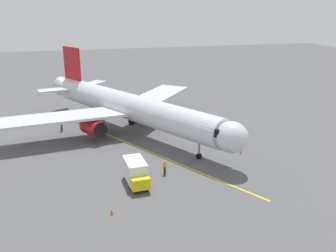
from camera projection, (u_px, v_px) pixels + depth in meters
The scene contains 10 objects.
ground_plane at pixel (128, 129), 56.58m from camera, with size 220.00×220.00×0.00m, color #565659.
apron_lead_in_line at pixel (138, 147), 49.18m from camera, with size 0.24×40.00×0.01m, color yellow.
airplane at pixel (129, 107), 53.61m from camera, with size 31.07×36.86×11.50m.
ground_crew_marshaller at pixel (165, 167), 41.06m from camera, with size 0.47×0.43×1.71m.
ground_crew_wing_walker at pixel (155, 109), 63.75m from camera, with size 0.47×0.41×1.71m.
ground_crew_loader at pixel (61, 126), 55.22m from camera, with size 0.47×0.42×1.71m.
box_truck_near_nose at pixel (136, 173), 38.58m from camera, with size 2.17×4.69×2.62m.
safety_cone_nose_left at pixel (125, 163), 43.67m from camera, with size 0.32×0.32×0.55m, color #F2590F.
safety_cone_nose_right at pixel (241, 152), 46.97m from camera, with size 0.32×0.32×0.55m, color #F2590F.
safety_cone_wing_port at pixel (112, 212), 33.29m from camera, with size 0.32×0.32×0.55m, color #F2590F.
Camera 1 is at (8.29, 53.29, 18.20)m, focal length 39.06 mm.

